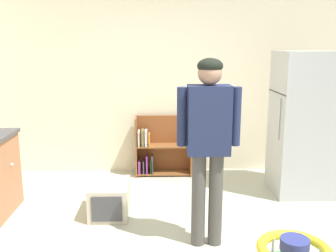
{
  "coord_description": "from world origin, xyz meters",
  "views": [
    {
      "loc": [
        -0.27,
        -3.12,
        1.86
      ],
      "look_at": [
        -0.16,
        0.62,
        1.05
      ],
      "focal_mm": 40.48,
      "sensor_mm": 36.0,
      "label": 1
    }
  ],
  "objects": [
    {
      "name": "pet_carrier",
      "position": [
        -0.8,
        0.82,
        0.18
      ],
      "size": [
        0.42,
        0.55,
        0.36
      ],
      "color": "beige",
      "rests_on": "ground"
    },
    {
      "name": "bookshelf",
      "position": [
        -0.24,
        2.15,
        0.37
      ],
      "size": [
        0.8,
        0.28,
        0.85
      ],
      "color": "brown",
      "rests_on": "ground"
    },
    {
      "name": "standing_person",
      "position": [
        0.19,
        0.16,
        1.06
      ],
      "size": [
        0.57,
        0.22,
        1.74
      ],
      "color": "#514D4B",
      "rests_on": "ground"
    },
    {
      "name": "back_wall",
      "position": [
        0.0,
        2.33,
        1.35
      ],
      "size": [
        5.2,
        0.06,
        2.7
      ],
      "primitive_type": "cube",
      "color": "#F0E3C4",
      "rests_on": "ground"
    },
    {
      "name": "ground_plane",
      "position": [
        0.0,
        0.0,
        0.0
      ],
      "size": [
        12.0,
        12.0,
        0.0
      ],
      "primitive_type": "plane",
      "color": "beige",
      "rests_on": "ground"
    },
    {
      "name": "refrigerator",
      "position": [
        1.54,
        1.43,
        0.89
      ],
      "size": [
        0.73,
        0.68,
        1.78
      ],
      "color": "#B7BABF",
      "rests_on": "ground"
    }
  ]
}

